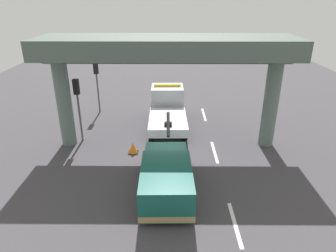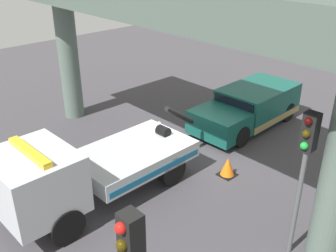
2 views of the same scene
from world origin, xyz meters
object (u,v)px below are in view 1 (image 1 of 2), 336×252
traffic_light_near (77,97)px  traffic_light_far (97,76)px  traffic_cone_orange (133,148)px  towed_van_green (166,178)px  tow_truck_white (167,107)px

traffic_light_near → traffic_light_far: 5.00m
traffic_light_near → traffic_cone_orange: bearing=-116.2°
towed_van_green → traffic_light_far: bearing=26.9°
towed_van_green → traffic_light_near: size_ratio=1.34×
traffic_cone_orange → tow_truck_white: bearing=-23.6°
traffic_cone_orange → traffic_light_near: bearing=63.8°
tow_truck_white → traffic_light_far: bearing=67.3°
towed_van_green → traffic_light_far: traffic_light_far is taller
towed_van_green → tow_truck_white: bearing=0.1°
traffic_light_near → towed_van_green: bearing=-135.8°
traffic_cone_orange → traffic_light_far: bearing=26.8°
tow_truck_white → traffic_light_far: 5.99m
towed_van_green → traffic_cone_orange: (3.83, 1.96, -0.46)m
tow_truck_white → traffic_light_near: bearing=117.6°
traffic_light_far → towed_van_green: bearing=-153.1°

